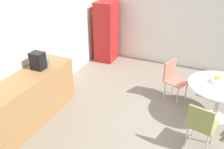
{
  "coord_description": "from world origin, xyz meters",
  "views": [
    {
      "loc": [
        -3.39,
        -0.21,
        2.9
      ],
      "look_at": [
        0.05,
        1.29,
        0.95
      ],
      "focal_mm": 39.68,
      "sensor_mm": 36.0,
      "label": 1
    }
  ],
  "objects_px": {
    "fruit_bowl": "(218,80)",
    "mug_white": "(47,61)",
    "round_table": "(220,91)",
    "chair_olive": "(201,123)",
    "coffee_maker": "(38,61)",
    "chair_coral": "(173,76)",
    "locker_cabinet": "(106,32)"
  },
  "relations": [
    {
      "from": "chair_olive",
      "to": "coffee_maker",
      "type": "bearing_deg",
      "value": 91.59
    },
    {
      "from": "chair_olive",
      "to": "mug_white",
      "type": "bearing_deg",
      "value": 86.93
    },
    {
      "from": "chair_olive",
      "to": "coffee_maker",
      "type": "xyz_separation_m",
      "value": [
        -0.08,
        2.9,
        0.54
      ]
    },
    {
      "from": "round_table",
      "to": "locker_cabinet",
      "type": "bearing_deg",
      "value": 60.72
    },
    {
      "from": "chair_coral",
      "to": "locker_cabinet",
      "type": "bearing_deg",
      "value": 58.24
    },
    {
      "from": "locker_cabinet",
      "to": "chair_coral",
      "type": "height_order",
      "value": "locker_cabinet"
    },
    {
      "from": "fruit_bowl",
      "to": "locker_cabinet",
      "type": "bearing_deg",
      "value": 61.27
    },
    {
      "from": "locker_cabinet",
      "to": "chair_olive",
      "type": "xyz_separation_m",
      "value": [
        -2.66,
        -2.8,
        -0.29
      ]
    },
    {
      "from": "mug_white",
      "to": "locker_cabinet",
      "type": "bearing_deg",
      "value": -2.25
    },
    {
      "from": "round_table",
      "to": "coffee_maker",
      "type": "relative_size",
      "value": 3.56
    },
    {
      "from": "chair_olive",
      "to": "fruit_bowl",
      "type": "bearing_deg",
      "value": -8.49
    },
    {
      "from": "fruit_bowl",
      "to": "coffee_maker",
      "type": "relative_size",
      "value": 0.87
    },
    {
      "from": "chair_olive",
      "to": "fruit_bowl",
      "type": "distance_m",
      "value": 1.08
    },
    {
      "from": "chair_olive",
      "to": "fruit_bowl",
      "type": "relative_size",
      "value": 2.98
    },
    {
      "from": "round_table",
      "to": "coffee_maker",
      "type": "distance_m",
      "value": 3.32
    },
    {
      "from": "mug_white",
      "to": "round_table",
      "type": "bearing_deg",
      "value": -75.46
    },
    {
      "from": "round_table",
      "to": "chair_coral",
      "type": "height_order",
      "value": "chair_coral"
    },
    {
      "from": "locker_cabinet",
      "to": "round_table",
      "type": "xyz_separation_m",
      "value": [
        -1.69,
        -3.02,
        -0.22
      ]
    },
    {
      "from": "fruit_bowl",
      "to": "coffee_maker",
      "type": "height_order",
      "value": "coffee_maker"
    },
    {
      "from": "chair_olive",
      "to": "mug_white",
      "type": "xyz_separation_m",
      "value": [
        0.16,
        2.9,
        0.43
      ]
    },
    {
      "from": "round_table",
      "to": "coffee_maker",
      "type": "height_order",
      "value": "coffee_maker"
    },
    {
      "from": "coffee_maker",
      "to": "chair_coral",
      "type": "bearing_deg",
      "value": -57.07
    },
    {
      "from": "chair_olive",
      "to": "coffee_maker",
      "type": "distance_m",
      "value": 2.95
    },
    {
      "from": "chair_olive",
      "to": "coffee_maker",
      "type": "height_order",
      "value": "coffee_maker"
    },
    {
      "from": "fruit_bowl",
      "to": "mug_white",
      "type": "bearing_deg",
      "value": 106.11
    },
    {
      "from": "coffee_maker",
      "to": "chair_olive",
      "type": "bearing_deg",
      "value": -88.41
    },
    {
      "from": "locker_cabinet",
      "to": "fruit_bowl",
      "type": "bearing_deg",
      "value": -118.73
    },
    {
      "from": "round_table",
      "to": "chair_olive",
      "type": "distance_m",
      "value": 0.99
    },
    {
      "from": "fruit_bowl",
      "to": "mug_white",
      "type": "xyz_separation_m",
      "value": [
        -0.88,
        3.05,
        0.18
      ]
    },
    {
      "from": "mug_white",
      "to": "coffee_maker",
      "type": "xyz_separation_m",
      "value": [
        -0.24,
        0.0,
        0.11
      ]
    },
    {
      "from": "chair_olive",
      "to": "mug_white",
      "type": "distance_m",
      "value": 2.93
    },
    {
      "from": "locker_cabinet",
      "to": "mug_white",
      "type": "height_order",
      "value": "locker_cabinet"
    }
  ]
}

